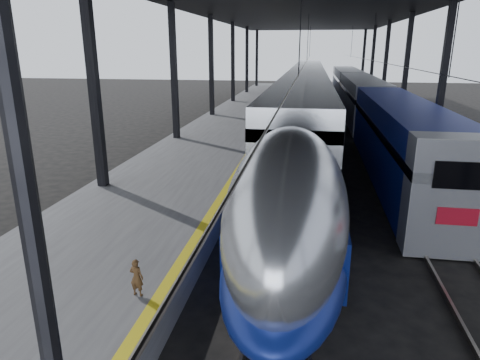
# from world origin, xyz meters

# --- Properties ---
(ground) EXTENTS (160.00, 160.00, 0.00)m
(ground) POSITION_xyz_m (0.00, 0.00, 0.00)
(ground) COLOR black
(ground) RESTS_ON ground
(platform) EXTENTS (6.00, 80.00, 1.00)m
(platform) POSITION_xyz_m (-3.50, 20.00, 0.50)
(platform) COLOR #4C4C4F
(platform) RESTS_ON ground
(yellow_strip) EXTENTS (0.30, 80.00, 0.01)m
(yellow_strip) POSITION_xyz_m (-0.70, 20.00, 1.00)
(yellow_strip) COLOR gold
(yellow_strip) RESTS_ON platform
(rails) EXTENTS (6.52, 80.00, 0.16)m
(rails) POSITION_xyz_m (4.50, 20.00, 0.08)
(rails) COLOR slate
(rails) RESTS_ON ground
(canopy) EXTENTS (18.00, 75.00, 9.47)m
(canopy) POSITION_xyz_m (1.90, 20.00, 9.12)
(canopy) COLOR black
(canopy) RESTS_ON ground
(tgv_train) EXTENTS (3.21, 65.20, 4.60)m
(tgv_train) POSITION_xyz_m (2.00, 27.31, 2.15)
(tgv_train) COLOR silver
(tgv_train) RESTS_ON ground
(second_train) EXTENTS (2.82, 56.05, 3.88)m
(second_train) POSITION_xyz_m (7.00, 29.57, 1.97)
(second_train) COLOR navy
(second_train) RESTS_ON ground
(child) EXTENTS (0.35, 0.26, 0.90)m
(child) POSITION_xyz_m (-1.21, -2.58, 1.45)
(child) COLOR #482F18
(child) RESTS_ON platform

